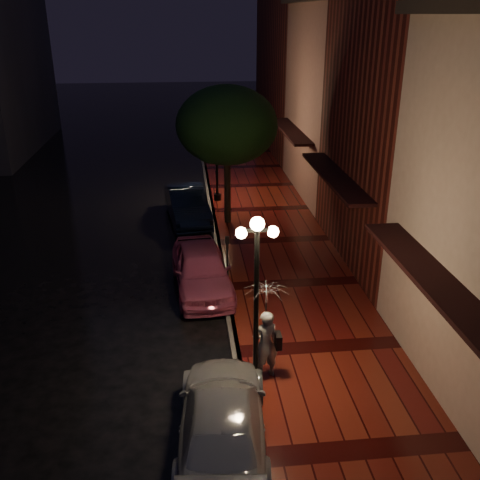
# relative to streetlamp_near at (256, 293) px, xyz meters

# --- Properties ---
(ground) EXTENTS (120.00, 120.00, 0.00)m
(ground) POSITION_rel_streetlamp_near_xyz_m (-0.35, 5.00, -2.60)
(ground) COLOR black
(ground) RESTS_ON ground
(sidewalk) EXTENTS (4.50, 60.00, 0.15)m
(sidewalk) POSITION_rel_streetlamp_near_xyz_m (1.90, 5.00, -2.53)
(sidewalk) COLOR #480E0C
(sidewalk) RESTS_ON ground
(curb) EXTENTS (0.25, 60.00, 0.15)m
(curb) POSITION_rel_streetlamp_near_xyz_m (-0.35, 5.00, -2.53)
(curb) COLOR #595451
(curb) RESTS_ON ground
(storefront_mid) EXTENTS (5.00, 8.00, 11.00)m
(storefront_mid) POSITION_rel_streetlamp_near_xyz_m (6.65, 7.00, 2.90)
(storefront_mid) COLOR #511914
(storefront_mid) RESTS_ON ground
(storefront_far) EXTENTS (5.00, 8.00, 9.00)m
(storefront_far) POSITION_rel_streetlamp_near_xyz_m (6.65, 15.00, 1.90)
(storefront_far) COLOR #8C5951
(storefront_far) RESTS_ON ground
(storefront_extra) EXTENTS (5.00, 12.00, 10.00)m
(storefront_extra) POSITION_rel_streetlamp_near_xyz_m (6.65, 25.00, 2.40)
(storefront_extra) COLOR #511914
(storefront_extra) RESTS_ON ground
(streetlamp_near) EXTENTS (0.96, 0.36, 4.31)m
(streetlamp_near) POSITION_rel_streetlamp_near_xyz_m (0.00, 0.00, 0.00)
(streetlamp_near) COLOR black
(streetlamp_near) RESTS_ON sidewalk
(streetlamp_far) EXTENTS (0.96, 0.36, 4.31)m
(streetlamp_far) POSITION_rel_streetlamp_near_xyz_m (0.00, 14.00, 0.00)
(streetlamp_far) COLOR black
(streetlamp_far) RESTS_ON sidewalk
(street_tree) EXTENTS (4.16, 4.16, 5.80)m
(street_tree) POSITION_rel_streetlamp_near_xyz_m (0.26, 10.99, 1.64)
(street_tree) COLOR black
(street_tree) RESTS_ON sidewalk
(pink_car) EXTENTS (2.15, 4.57, 1.51)m
(pink_car) POSITION_rel_streetlamp_near_xyz_m (-1.11, 5.17, -1.84)
(pink_car) COLOR #C75277
(pink_car) RESTS_ON ground
(navy_car) EXTENTS (2.15, 4.65, 1.48)m
(navy_car) POSITION_rel_streetlamp_near_xyz_m (-1.48, 11.74, -1.86)
(navy_car) COLOR black
(navy_car) RESTS_ON ground
(silver_car) EXTENTS (2.26, 4.77, 1.34)m
(silver_car) POSITION_rel_streetlamp_near_xyz_m (-0.95, -1.87, -1.93)
(silver_car) COLOR #9C9DA3
(silver_car) RESTS_ON ground
(woman_with_umbrella) EXTENTS (1.07, 1.09, 2.57)m
(woman_with_umbrella) POSITION_rel_streetlamp_near_xyz_m (0.26, 0.16, -0.75)
(woman_with_umbrella) COLOR silver
(woman_with_umbrella) RESTS_ON sidewalk
(parking_meter) EXTENTS (0.14, 0.10, 1.47)m
(parking_meter) POSITION_rel_streetlamp_near_xyz_m (-0.20, 5.77, -1.56)
(parking_meter) COLOR black
(parking_meter) RESTS_ON sidewalk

